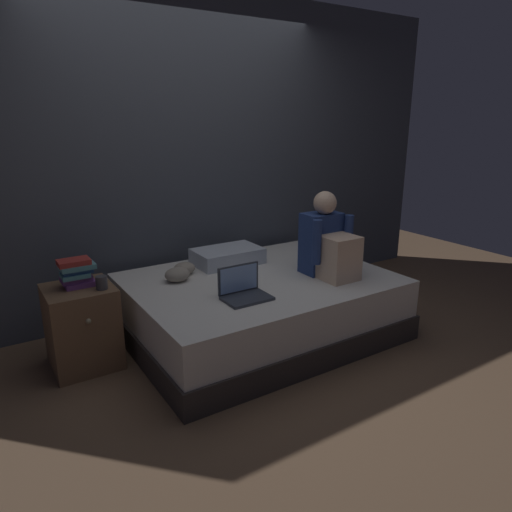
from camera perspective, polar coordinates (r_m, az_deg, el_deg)
name	(u,v)px	position (r m, az deg, el deg)	size (l,w,h in m)	color
ground_plane	(259,355)	(3.49, 0.39, -12.06)	(8.00, 8.00, 0.00)	brown
wall_back	(184,157)	(4.13, -8.88, 11.94)	(5.60, 0.10, 2.70)	#424751
bed	(260,306)	(3.71, 0.47, -6.16)	(2.00, 1.50, 0.48)	#332D2B
nightstand	(82,327)	(3.45, -20.52, -8.13)	(0.44, 0.46, 0.58)	brown
person_sitting	(328,244)	(3.66, 8.86, 1.46)	(0.39, 0.44, 0.66)	navy
laptop	(243,290)	(3.21, -1.54, -4.21)	(0.32, 0.23, 0.22)	#333842
pillow	(227,256)	(3.95, -3.52, 0.00)	(0.56, 0.36, 0.13)	silver
book_stack	(77,273)	(3.34, -21.15, -1.92)	(0.23, 0.16, 0.19)	#703D84
mug	(102,283)	(3.25, -18.42, -3.12)	(0.08, 0.08, 0.09)	#3D3D42
clothes_pile	(180,272)	(3.63, -9.26, -1.93)	(0.30, 0.28, 0.11)	gray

